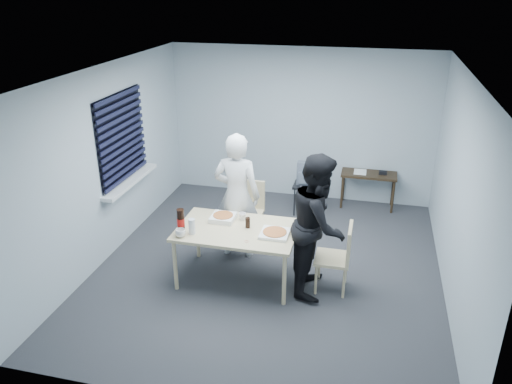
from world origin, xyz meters
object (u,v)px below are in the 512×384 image
(person_white, at_px, (237,196))
(mug_a, at_px, (181,233))
(soda_bottle, at_px, (181,221))
(stool, at_px, (305,190))
(chair_far, at_px, (249,207))
(person_black, at_px, (318,224))
(dining_table, at_px, (237,233))
(mug_b, at_px, (242,216))
(side_table, at_px, (369,178))
(chair_right, at_px, (340,254))
(backpack, at_px, (305,174))

(person_white, distance_m, mug_a, 1.09)
(mug_a, distance_m, soda_bottle, 0.16)
(person_white, distance_m, stool, 1.76)
(mug_a, relative_size, soda_bottle, 0.40)
(mug_a, bearing_deg, chair_far, 71.93)
(person_white, xyz_separation_m, person_black, (1.18, -0.58, 0.00))
(dining_table, bearing_deg, person_white, 105.51)
(person_white, height_order, soda_bottle, person_white)
(person_white, bearing_deg, mug_a, 66.40)
(person_black, height_order, mug_b, person_black)
(side_table, bearing_deg, soda_bottle, -127.05)
(mug_a, bearing_deg, chair_right, 12.45)
(dining_table, relative_size, stool, 2.90)
(chair_far, distance_m, person_white, 0.61)
(dining_table, relative_size, chair_far, 1.67)
(side_table, relative_size, mug_a, 7.41)
(chair_far, relative_size, person_black, 0.50)
(chair_far, distance_m, mug_b, 0.90)
(dining_table, relative_size, chair_right, 1.67)
(chair_right, bearing_deg, dining_table, -177.37)
(dining_table, height_order, mug_a, mug_a)
(chair_right, height_order, backpack, backpack)
(dining_table, relative_size, soda_bottle, 4.89)
(chair_far, distance_m, side_table, 2.28)
(person_black, relative_size, backpack, 4.65)
(chair_far, relative_size, stool, 1.73)
(stool, distance_m, mug_b, 2.01)
(chair_right, bearing_deg, chair_far, 143.23)
(mug_b, bearing_deg, side_table, 57.24)
(soda_bottle, bearing_deg, backpack, 63.53)
(person_white, height_order, mug_a, person_white)
(side_table, xyz_separation_m, soda_bottle, (-2.19, -2.90, 0.34))
(mug_b, bearing_deg, stool, 74.01)
(chair_right, height_order, mug_a, chair_right)
(soda_bottle, bearing_deg, mug_a, -73.05)
(chair_far, relative_size, mug_a, 7.24)
(stool, xyz_separation_m, mug_b, (-0.55, -1.90, 0.37))
(chair_far, xyz_separation_m, soda_bottle, (-0.52, -1.35, 0.36))
(person_white, bearing_deg, chair_far, -95.62)
(chair_right, distance_m, side_table, 2.62)
(person_white, xyz_separation_m, mug_a, (-0.43, -0.99, -0.11))
(mug_b, distance_m, soda_bottle, 0.82)
(backpack, bearing_deg, mug_b, -119.75)
(chair_far, height_order, backpack, backpack)
(backpack, bearing_deg, chair_right, -84.25)
(chair_far, xyz_separation_m, chair_right, (1.41, -1.05, 0.00))
(person_black, height_order, soda_bottle, person_black)
(person_black, height_order, backpack, person_black)
(person_black, xyz_separation_m, side_table, (0.54, 2.61, -0.36))
(soda_bottle, bearing_deg, stool, 63.64)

